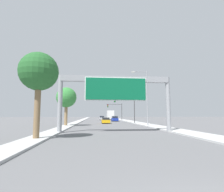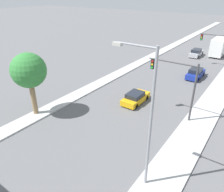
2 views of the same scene
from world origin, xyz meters
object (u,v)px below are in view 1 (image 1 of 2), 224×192
at_px(car_mid_right, 102,118).
at_px(car_mid_center, 115,119).
at_px(palm_tree_foreground, 39,73).
at_px(palm_tree_background, 66,98).
at_px(traffic_light_near_intersection, 127,105).
at_px(traffic_light_mid_block, 117,109).
at_px(sign_gantry, 116,89).
at_px(street_lamp_right, 145,93).
at_px(truck_box_primary, 110,115).
at_px(car_far_right, 106,121).

distance_m(car_mid_right, car_mid_center, 12.95).
distance_m(car_mid_right, palm_tree_foreground, 51.94).
bearing_deg(car_mid_center, palm_tree_background, -117.34).
relative_size(traffic_light_near_intersection, traffic_light_mid_block, 1.07).
relative_size(sign_gantry, street_lamp_right, 1.35).
bearing_deg(palm_tree_background, sign_gantry, -56.78).
height_order(traffic_light_near_intersection, palm_tree_background, palm_tree_background).
relative_size(sign_gantry, car_mid_right, 2.80).
bearing_deg(palm_tree_foreground, truck_box_primary, 79.03).
bearing_deg(car_mid_center, sign_gantry, -96.00).
bearing_deg(palm_tree_background, palm_tree_foreground, -88.38).
bearing_deg(traffic_light_mid_block, car_far_right, -104.19).
height_order(sign_gantry, traffic_light_near_intersection, sign_gantry).
relative_size(car_mid_right, street_lamp_right, 0.48).
bearing_deg(truck_box_primary, car_mid_center, -90.00).
bearing_deg(palm_tree_foreground, traffic_light_mid_block, 75.10).
distance_m(car_far_right, car_mid_center, 13.20).
bearing_deg(street_lamp_right, traffic_light_near_intersection, 97.97).
bearing_deg(car_far_right, palm_tree_foreground, -105.43).
height_order(car_mid_right, car_mid_center, car_mid_center).
bearing_deg(car_far_right, car_mid_right, 90.00).
xyz_separation_m(sign_gantry, traffic_light_near_intersection, (5.11, 20.11, -0.79)).
xyz_separation_m(traffic_light_mid_block, palm_tree_foreground, (-12.12, -45.56, 1.51)).
bearing_deg(street_lamp_right, car_far_right, 121.77).
height_order(car_mid_right, palm_tree_background, palm_tree_background).
bearing_deg(car_mid_right, traffic_light_near_intersection, -78.74).
bearing_deg(traffic_light_mid_block, car_mid_center, -101.93).
distance_m(truck_box_primary, street_lamp_right, 39.91).
distance_m(traffic_light_near_intersection, palm_tree_background, 15.31).
bearing_deg(car_far_right, truck_box_primary, 83.14).
relative_size(traffic_light_near_intersection, palm_tree_foreground, 0.86).
distance_m(sign_gantry, traffic_light_mid_block, 40.43).
relative_size(truck_box_primary, street_lamp_right, 0.86).
bearing_deg(traffic_light_near_intersection, car_mid_center, 96.95).
xyz_separation_m(sign_gantry, car_mid_center, (3.50, 33.29, -4.37)).
distance_m(car_mid_right, truck_box_primary, 5.34).
distance_m(car_far_right, traffic_light_mid_block, 20.45).
distance_m(car_mid_center, street_lamp_right, 23.99).
relative_size(truck_box_primary, traffic_light_near_intersection, 1.36).
height_order(traffic_light_mid_block, palm_tree_foreground, palm_tree_foreground).
xyz_separation_m(car_mid_right, car_mid_center, (3.50, -12.47, 0.01)).
xyz_separation_m(traffic_light_near_intersection, palm_tree_background, (-12.77, -8.41, 0.77)).
relative_size(car_far_right, car_mid_center, 0.93).
height_order(traffic_light_mid_block, palm_tree_background, palm_tree_background).
distance_m(truck_box_primary, palm_tree_foreground, 56.23).
xyz_separation_m(car_far_right, street_lamp_right, (6.52, -10.52, 5.20)).
bearing_deg(street_lamp_right, truck_box_primary, 94.36).
bearing_deg(traffic_light_near_intersection, street_lamp_right, -82.03).
xyz_separation_m(car_mid_right, traffic_light_near_intersection, (5.11, -25.65, 3.60)).
xyz_separation_m(traffic_light_near_intersection, street_lamp_right, (1.41, -10.07, 1.53)).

